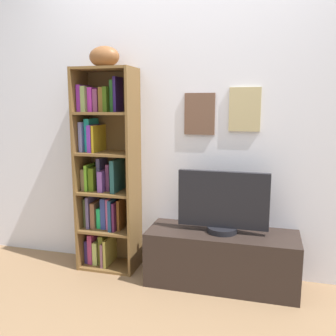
{
  "coord_description": "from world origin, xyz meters",
  "views": [
    {
      "loc": [
        0.63,
        -1.71,
        1.35
      ],
      "look_at": [
        -0.07,
        0.85,
        0.88
      ],
      "focal_mm": 39.21,
      "sensor_mm": 36.0,
      "label": 1
    }
  ],
  "objects_px": {
    "bookshelf": "(105,175)",
    "tv_stand": "(221,258)",
    "football": "(104,57)",
    "television": "(223,203)"
  },
  "relations": [
    {
      "from": "bookshelf",
      "to": "television",
      "type": "bearing_deg",
      "value": -5.37
    },
    {
      "from": "tv_stand",
      "to": "television",
      "type": "height_order",
      "value": "television"
    },
    {
      "from": "bookshelf",
      "to": "tv_stand",
      "type": "xyz_separation_m",
      "value": [
        0.98,
        -0.09,
        -0.57
      ]
    },
    {
      "from": "bookshelf",
      "to": "football",
      "type": "xyz_separation_m",
      "value": [
        0.04,
        -0.03,
        0.93
      ]
    },
    {
      "from": "bookshelf",
      "to": "football",
      "type": "bearing_deg",
      "value": -39.27
    },
    {
      "from": "football",
      "to": "television",
      "type": "relative_size",
      "value": 0.37
    },
    {
      "from": "bookshelf",
      "to": "football",
      "type": "relative_size",
      "value": 6.67
    },
    {
      "from": "bookshelf",
      "to": "tv_stand",
      "type": "bearing_deg",
      "value": -5.43
    },
    {
      "from": "football",
      "to": "tv_stand",
      "type": "distance_m",
      "value": 1.77
    },
    {
      "from": "television",
      "to": "bookshelf",
      "type": "bearing_deg",
      "value": 174.63
    }
  ]
}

